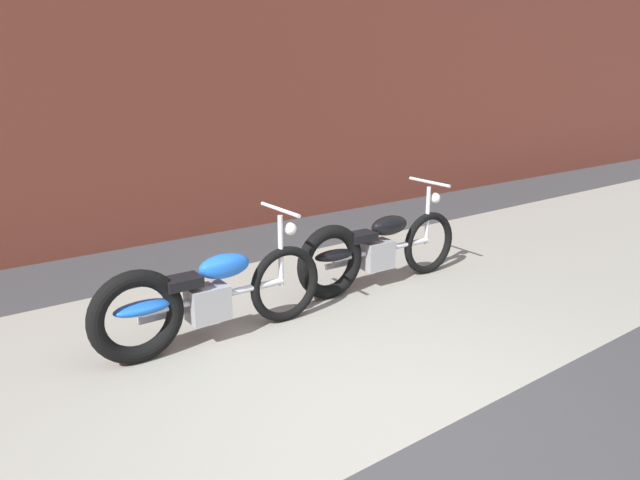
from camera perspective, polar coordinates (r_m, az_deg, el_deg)
name	(u,v)px	position (r m, az deg, el deg)	size (l,w,h in m)	color
ground_plane	(411,445)	(3.63, 9.02, -19.35)	(80.00, 80.00, 0.00)	#38383A
sidewalk_slab	(259,339)	(4.83, -6.09, -9.67)	(36.00, 3.50, 0.01)	gray
motorcycle_blue	(198,298)	(4.66, -11.94, -5.65)	(2.01, 0.58, 1.03)	black
motorcycle_black	(370,250)	(5.79, 5.00, -1.01)	(2.01, 0.58, 1.03)	black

